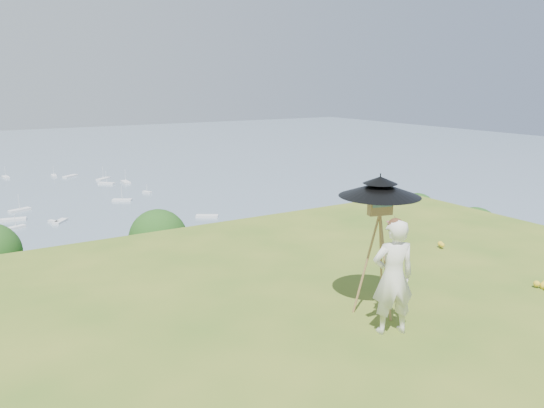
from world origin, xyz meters
TOP-DOWN VIEW (x-y plane):
  - ground at (0.00, 0.00)m, footprint 14.00×14.00m
  - shoreline_tier at (0.00, 75.00)m, footprint 170.00×28.00m
  - slope_trees at (0.00, 35.00)m, footprint 110.00×50.00m
  - harbor_town at (0.00, 75.00)m, footprint 110.00×22.00m
  - wildflowers at (0.00, 0.25)m, footprint 10.00×10.50m
  - painter at (0.37, 0.87)m, footprint 0.64×0.53m
  - field_easel at (0.61, 1.43)m, footprint 0.80×0.80m
  - sun_umbrella at (0.62, 1.46)m, footprint 1.40×1.40m
  - painter_cap at (0.37, 0.87)m, footprint 0.23×0.26m

SIDE VIEW (x-z plane):
  - shoreline_tier at x=0.00m, z-range -40.00..-32.00m
  - harbor_town at x=0.00m, z-range -32.00..-27.00m
  - slope_trees at x=0.00m, z-range -18.00..-12.00m
  - ground at x=0.00m, z-range 0.00..0.00m
  - wildflowers at x=0.00m, z-range 0.00..0.12m
  - painter at x=0.37m, z-range 0.00..1.51m
  - field_easel at x=0.61m, z-range 0.00..1.75m
  - painter_cap at x=0.37m, z-range 1.42..1.52m
  - sun_umbrella at x=0.62m, z-range 1.44..1.97m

